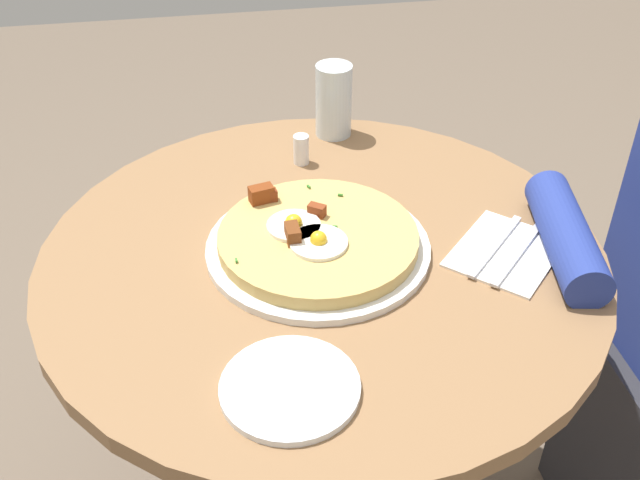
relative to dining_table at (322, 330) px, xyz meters
The scene contains 9 objects.
dining_table is the anchor object (origin of this frame).
pizza_plate 0.17m from the dining_table, 90.97° to the left, with size 0.34×0.34×0.01m, color white.
breakfast_pizza 0.19m from the dining_table, 82.49° to the left, with size 0.30×0.30×0.05m.
bread_plate 0.33m from the dining_table, 162.09° to the left, with size 0.17×0.17×0.01m, color white.
napkin 0.33m from the dining_table, 101.33° to the right, with size 0.17×0.14×0.00m, color white.
fork 0.32m from the dining_table, 99.24° to the right, with size 0.18×0.01×0.01m, color silver.
knife 0.34m from the dining_table, 103.20° to the right, with size 0.18×0.01×0.01m, color silver.
water_glass 0.44m from the dining_table, 13.41° to the right, with size 0.07×0.07×0.14m, color silver.
salt_shaker 0.33m from the dining_table, ahead, with size 0.03×0.03×0.05m, color white.
Camera 1 is at (-0.90, 0.16, 1.41)m, focal length 42.60 mm.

